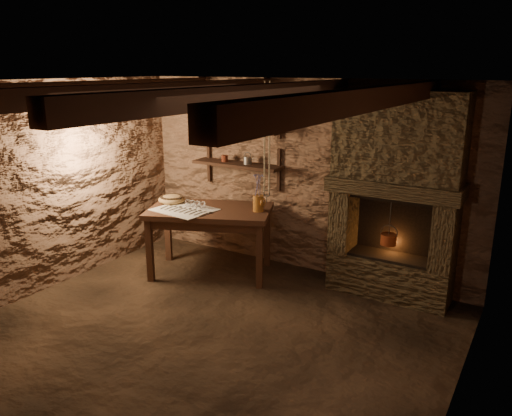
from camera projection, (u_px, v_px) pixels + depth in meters
The scene contains 25 objects.
floor at pixel (208, 333), 4.91m from camera, with size 4.50×4.50×0.00m, color black.
back_wall at pixel (301, 177), 6.23m from camera, with size 4.50×0.04×2.40m, color brown.
front_wall at pixel (1, 300), 2.94m from camera, with size 4.50×0.04×2.40m, color brown.
left_wall at pixel (47, 187), 5.70m from camera, with size 0.04×4.00×2.40m, color brown.
right_wall at pixel (465, 265), 3.47m from camera, with size 0.04×4.00×2.40m, color brown.
ceiling at pixel (201, 82), 4.26m from camera, with size 4.50×4.00×0.04m, color black.
beam_far_left at pixel (82, 89), 5.03m from camera, with size 0.14×3.95×0.16m, color black.
beam_mid_left at pixel (157, 92), 4.53m from camera, with size 0.14×3.95×0.16m, color black.
beam_mid_right at pixel (251, 95), 4.03m from camera, with size 0.14×3.95×0.16m, color black.
beam_far_right at pixel (371, 99), 3.54m from camera, with size 0.14×3.95×0.16m, color black.
shelf_lower at pixel (237, 164), 6.50m from camera, with size 1.25×0.30×0.04m, color black.
shelf_upper at pixel (237, 130), 6.37m from camera, with size 1.25×0.30×0.04m, color black.
hearth at pixel (395, 191), 5.41m from camera, with size 1.43×0.51×2.30m.
work_table at pixel (211, 239), 6.23m from camera, with size 1.70×1.36×0.85m.
linen_cloth at pixel (184, 210), 6.06m from camera, with size 0.69×0.56×0.01m, color beige.
pewter_cutlery_row at pixel (183, 209), 6.04m from camera, with size 0.58×0.22×0.01m, color gray, non-canonical shape.
drinking_glasses at pixel (193, 204), 6.15m from camera, with size 0.22×0.07×0.09m, color white, non-canonical shape.
stoneware_jug at pixel (258, 196), 5.96m from camera, with size 0.16×0.16×0.45m.
wooden_bowl at pixel (172, 200), 6.38m from camera, with size 0.34×0.34×0.12m, color #9E7844.
iron_stockpot at pixel (245, 121), 6.28m from camera, with size 0.25×0.25×0.19m, color #282624.
tin_pan at pixel (212, 116), 6.65m from camera, with size 0.24×0.24×0.03m, color #999994.
small_kettle at pixel (248, 160), 6.40m from camera, with size 0.14×0.11×0.15m, color #999994, non-canonical shape.
rusty_tin at pixel (225, 158), 6.58m from camera, with size 0.08×0.08×0.08m, color #511C10.
red_pot at pixel (389, 238), 5.53m from camera, with size 0.20×0.19×0.54m.
hanging_ropes at pixel (267, 138), 5.26m from camera, with size 0.08×0.08×1.20m, color #CBBB8F, non-canonical shape.
Camera 1 is at (2.67, -3.52, 2.53)m, focal length 35.00 mm.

